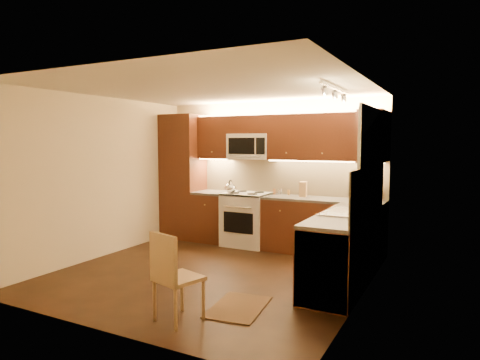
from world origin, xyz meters
The scene contains 37 objects.
floor centered at (0.00, 0.00, 0.00)m, with size 4.00×4.00×0.01m, color black.
ceiling centered at (0.00, 0.00, 2.50)m, with size 4.00×4.00×0.01m, color beige.
wall_back centered at (0.00, 2.00, 1.25)m, with size 4.00×0.01×2.50m, color beige.
wall_front centered at (0.00, -2.00, 1.25)m, with size 4.00×0.01×2.50m, color beige.
wall_left centered at (-2.00, 0.00, 1.25)m, with size 0.01×4.00×2.50m, color beige.
wall_right centered at (2.00, 0.00, 1.25)m, with size 0.01×4.00×2.50m, color beige.
pantry centered at (-1.65, 1.70, 1.15)m, with size 0.70×0.60×2.30m, color #401C0D.
base_cab_back_left centered at (-0.99, 1.70, 0.43)m, with size 0.62×0.60×0.86m, color #401C0D.
counter_back_left centered at (-0.99, 1.70, 0.88)m, with size 0.62×0.60×0.04m, color #3C3A37.
base_cab_back_right centered at (1.04, 1.70, 0.43)m, with size 1.92×0.60×0.86m, color #401C0D.
counter_back_right centered at (1.04, 1.70, 0.88)m, with size 1.92×0.60×0.04m, color #3C3A37.
base_cab_right centered at (1.70, 0.40, 0.43)m, with size 0.60×2.00×0.86m, color #401C0D.
counter_right centered at (1.70, 0.40, 0.88)m, with size 0.60×2.00×0.04m, color #3C3A37.
dishwasher centered at (1.70, -0.30, 0.43)m, with size 0.58×0.60×0.84m, color silver.
backsplash_back centered at (0.35, 1.99, 1.20)m, with size 3.30×0.02×0.60m, color tan.
backsplash_right centered at (1.99, 0.40, 1.20)m, with size 0.02×2.00×0.60m, color tan.
upper_cab_back_left centered at (-0.99, 1.82, 1.88)m, with size 0.62×0.35×0.75m, color #401C0D.
upper_cab_back_right centered at (1.04, 1.82, 1.88)m, with size 1.92×0.35×0.75m, color #401C0D.
upper_cab_bridge centered at (-0.30, 1.82, 2.09)m, with size 0.76×0.35×0.31m, color #401C0D.
upper_cab_right_corner centered at (1.82, 1.40, 1.88)m, with size 0.35×0.50×0.75m, color #401C0D.
stove centered at (-0.30, 1.68, 0.46)m, with size 0.76×0.65×0.92m, color silver, non-canonical shape.
microwave centered at (-0.30, 1.81, 1.72)m, with size 0.76×0.38×0.44m, color silver, non-canonical shape.
window_frame centered at (1.99, 0.55, 1.60)m, with size 0.03×1.44×1.24m, color silver.
window_blinds centered at (1.97, 0.55, 1.60)m, with size 0.02×1.36×1.16m, color silver.
sink centered at (1.70, 0.55, 0.98)m, with size 0.52×0.86×0.15m, color silver, non-canonical shape.
faucet centered at (1.88, 0.55, 1.05)m, with size 0.20×0.04×0.30m, color silver, non-canonical shape.
track_light_bar centered at (1.55, 0.40, 2.46)m, with size 0.04×1.20×0.03m, color silver.
kettle centered at (-0.53, 1.50, 1.04)m, with size 0.20×0.20×0.23m, color silver, non-canonical shape.
toaster_oven centered at (1.66, 1.88, 1.03)m, with size 0.43×0.33×0.26m, color silver.
knife_block centered at (0.68, 1.79, 1.02)m, with size 0.11×0.18×0.25m, color olive.
spice_jar_a centered at (0.24, 1.82, 0.94)m, with size 0.04×0.04×0.09m, color silver.
spice_jar_b centered at (0.14, 1.84, 0.95)m, with size 0.04×0.04×0.10m, color brown.
spice_jar_c centered at (0.24, 1.94, 0.95)m, with size 0.04×0.04×0.09m, color silver.
spice_jar_d centered at (0.38, 1.91, 0.94)m, with size 0.04×0.04×0.09m, color olive.
soap_bottle centered at (1.94, 0.91, 1.00)m, with size 0.09×0.09×0.20m, color silver.
rug centered at (0.89, -0.90, 0.01)m, with size 0.54×0.80×0.01m, color black.
dining_chair centered at (0.51, -1.46, 0.46)m, with size 0.40×0.40×0.91m, color olive, non-canonical shape.
Camera 1 is at (2.97, -4.85, 1.79)m, focal length 31.79 mm.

